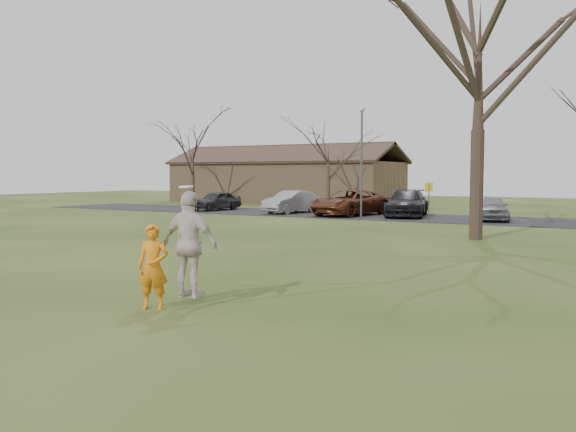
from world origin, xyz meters
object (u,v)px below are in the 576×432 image
object	(u,v)px
car_1	(291,202)
car_0	(216,201)
car_4	(490,208)
big_tree	(479,55)
catching_play	(190,244)
player_defender	(153,267)
building	(285,180)
car_2	(349,203)
car_3	(407,203)
lamp_post	(362,148)

from	to	relation	value
car_1	car_0	bearing A→B (deg)	-169.20
car_4	big_tree	distance (m)	11.60
car_0	car_1	xyz separation A→B (m)	(5.83, 0.14, 0.05)
car_1	catching_play	bearing A→B (deg)	-54.74
player_defender	building	world-z (taller)	building
car_0	car_2	distance (m)	9.95
car_3	building	xyz separation A→B (m)	(-15.68, 12.65, 1.11)
car_4	catching_play	size ratio (longest dim) A/B	1.89
big_tree	catching_play	bearing A→B (deg)	-97.23
car_3	car_4	size ratio (longest dim) A/B	1.35
lamp_post	car_1	bearing A→B (deg)	159.67
car_1	big_tree	world-z (taller)	big_tree
catching_play	lamp_post	xyz separation A→B (m)	(-6.11, 22.37, 2.76)
car_0	big_tree	distance (m)	22.63
lamp_post	catching_play	bearing A→B (deg)	-74.72
player_defender	car_3	world-z (taller)	car_3
catching_play	car_3	bearing A→B (deg)	99.97
car_0	catching_play	xyz separation A→B (m)	(17.67, -24.36, 0.51)
player_defender	big_tree	size ratio (longest dim) A/B	0.11
car_0	car_3	size ratio (longest dim) A/B	0.72
car_0	car_4	xyz separation A→B (m)	(18.10, 0.16, 0.02)
building	car_3	bearing A→B (deg)	-38.90
catching_play	big_tree	xyz separation A→B (m)	(1.89, 14.87, 5.80)
player_defender	car_4	world-z (taller)	player_defender
car_0	big_tree	bearing A→B (deg)	-18.84
car_3	car_4	xyz separation A→B (m)	(4.87, -0.71, -0.10)
lamp_post	car_0	bearing A→B (deg)	170.25
building	car_0	bearing A→B (deg)	-79.73
car_0	car_3	xyz separation A→B (m)	(13.23, 0.86, 0.12)
car_1	catching_play	distance (m)	27.21
lamp_post	car_4	bearing A→B (deg)	18.10
car_3	big_tree	distance (m)	13.61
car_4	catching_play	distance (m)	24.52
car_4	building	world-z (taller)	building
car_3	lamp_post	size ratio (longest dim) A/B	0.86
player_defender	car_1	bearing A→B (deg)	88.54
building	big_tree	bearing A→B (deg)	-46.27
lamp_post	big_tree	bearing A→B (deg)	-43.15
catching_play	lamp_post	bearing A→B (deg)	105.28
car_4	big_tree	bearing A→B (deg)	-100.15
car_2	car_4	distance (m)	8.15
car_0	car_1	bearing A→B (deg)	8.37
car_4	car_0	bearing A→B (deg)	161.78
building	big_tree	world-z (taller)	big_tree
player_defender	car_3	distance (m)	25.97
car_2	big_tree	xyz separation A→B (m)	(9.60, -9.45, 6.19)
player_defender	car_0	size ratio (longest dim) A/B	0.41
big_tree	car_0	bearing A→B (deg)	154.12
player_defender	lamp_post	bearing A→B (deg)	77.91
car_4	big_tree	size ratio (longest dim) A/B	0.29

